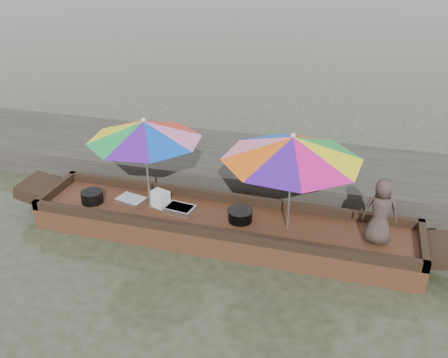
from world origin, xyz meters
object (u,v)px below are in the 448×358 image
(umbrella_bow, at_px, (147,165))
(supply_bag, at_px, (160,199))
(umbrella_stern, at_px, (290,183))
(vendor, at_px, (381,211))
(charcoal_grill, at_px, (240,216))
(boat_hull, at_px, (222,228))
(tray_crayfish, at_px, (180,209))
(cooking_pot, at_px, (92,197))
(tray_scallop, at_px, (131,200))

(umbrella_bow, bearing_deg, supply_bag, 38.59)
(umbrella_stern, bearing_deg, vendor, 0.20)
(charcoal_grill, distance_m, umbrella_stern, 1.01)
(boat_hull, distance_m, charcoal_grill, 0.39)
(boat_hull, distance_m, tray_crayfish, 0.75)
(cooking_pot, distance_m, umbrella_stern, 3.34)
(umbrella_bow, bearing_deg, vendor, 0.07)
(boat_hull, distance_m, umbrella_stern, 1.40)
(boat_hull, distance_m, tray_scallop, 1.64)
(tray_crayfish, bearing_deg, tray_scallop, 174.28)
(supply_bag, distance_m, vendor, 3.47)
(cooking_pot, bearing_deg, boat_hull, 2.19)
(umbrella_stern, bearing_deg, boat_hull, 180.00)
(umbrella_bow, bearing_deg, umbrella_stern, 0.00)
(charcoal_grill, height_order, umbrella_bow, umbrella_bow)
(tray_scallop, bearing_deg, tray_crayfish, -5.72)
(charcoal_grill, bearing_deg, tray_scallop, 177.32)
(boat_hull, xyz_separation_m, vendor, (2.34, 0.00, 0.69))
(boat_hull, distance_m, vendor, 2.44)
(boat_hull, xyz_separation_m, tray_crayfish, (-0.72, 0.01, 0.22))
(supply_bag, bearing_deg, cooking_pot, -170.40)
(tray_crayfish, xyz_separation_m, umbrella_bow, (-0.52, -0.01, 0.73))
(umbrella_stern, bearing_deg, tray_scallop, 177.74)
(cooking_pot, distance_m, supply_bag, 1.15)
(boat_hull, height_order, cooking_pot, cooking_pot)
(cooking_pot, relative_size, tray_crayfish, 0.79)
(cooking_pot, xyz_separation_m, vendor, (4.58, 0.09, 0.41))
(umbrella_bow, bearing_deg, tray_scallop, 164.88)
(tray_crayfish, bearing_deg, boat_hull, -1.15)
(tray_crayfish, height_order, tray_scallop, tray_crayfish)
(supply_bag, xyz_separation_m, umbrella_stern, (2.13, -0.11, 0.65))
(cooking_pot, distance_m, umbrella_bow, 1.21)
(umbrella_bow, relative_size, umbrella_stern, 0.87)
(tray_crayfish, distance_m, supply_bag, 0.40)
(cooking_pot, relative_size, umbrella_bow, 0.20)
(cooking_pot, height_order, vendor, vendor)
(cooking_pot, relative_size, tray_scallop, 0.79)
(vendor, bearing_deg, tray_crayfish, 1.63)
(cooking_pot, relative_size, umbrella_stern, 0.18)
(tray_scallop, distance_m, charcoal_grill, 1.91)
(boat_hull, bearing_deg, charcoal_grill, 3.11)
(boat_hull, height_order, charcoal_grill, charcoal_grill)
(charcoal_grill, distance_m, umbrella_bow, 1.67)
(charcoal_grill, xyz_separation_m, supply_bag, (-1.39, 0.09, 0.04))
(supply_bag, height_order, vendor, vendor)
(boat_hull, xyz_separation_m, tray_scallop, (-1.62, 0.10, 0.21))
(boat_hull, bearing_deg, tray_crayfish, 178.85)
(boat_hull, bearing_deg, umbrella_bow, 180.00)
(boat_hull, bearing_deg, umbrella_stern, 0.00)
(boat_hull, distance_m, supply_bag, 1.15)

